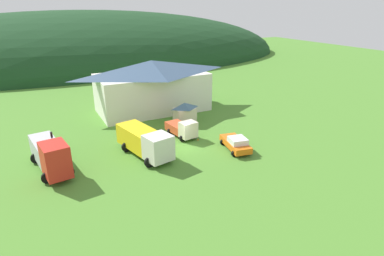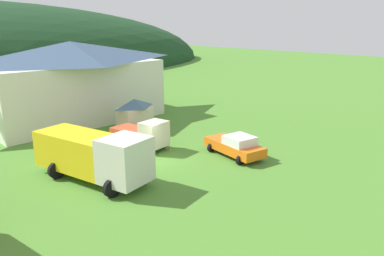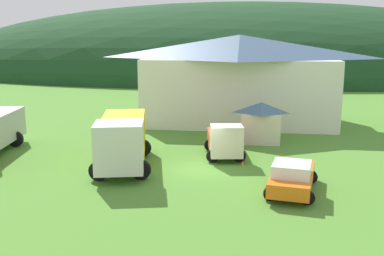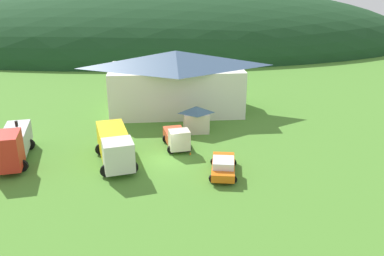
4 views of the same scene
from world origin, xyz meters
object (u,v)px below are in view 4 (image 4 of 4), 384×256
object	(u,v)px
flatbed_truck_yellow	(115,146)
traffic_cone_near_pickup	(108,150)
crane_truck_red	(12,144)
traffic_light_west	(18,136)
depot_building	(176,80)
traffic_cone_mid_row	(190,155)
play_shed_cream	(196,119)
light_truck_cream	(177,138)
service_pickup_orange	(223,166)

from	to	relation	value
flatbed_truck_yellow	traffic_cone_near_pickup	xyz separation A→B (m)	(-1.06, 2.92, -1.76)
crane_truck_red	traffic_light_west	world-z (taller)	traffic_light_west
depot_building	traffic_cone_mid_row	size ratio (longest dim) A/B	31.36
depot_building	crane_truck_red	size ratio (longest dim) A/B	2.06
crane_truck_red	traffic_light_west	size ratio (longest dim) A/B	2.22
play_shed_cream	crane_truck_red	xyz separation A→B (m)	(-17.94, -6.48, 0.30)
play_shed_cream	traffic_light_west	size ratio (longest dim) A/B	0.78
traffic_light_west	traffic_cone_mid_row	bearing A→B (deg)	-1.62
flatbed_truck_yellow	traffic_light_west	world-z (taller)	traffic_light_west
traffic_cone_near_pickup	traffic_cone_mid_row	distance (m)	8.44
light_truck_cream	service_pickup_orange	world-z (taller)	light_truck_cream
crane_truck_red	traffic_cone_near_pickup	size ratio (longest dim) A/B	15.47
play_shed_cream	light_truck_cream	bearing A→B (deg)	-118.62
depot_building	traffic_light_west	distance (m)	20.70
flatbed_truck_yellow	traffic_light_west	xyz separation A→B (m)	(-9.15, 1.66, 0.65)
service_pickup_orange	traffic_cone_mid_row	distance (m)	5.22
play_shed_cream	flatbed_truck_yellow	xyz separation A→B (m)	(-8.38, -7.38, 0.20)
light_truck_cream	service_pickup_orange	size ratio (longest dim) A/B	0.97
crane_truck_red	traffic_cone_mid_row	world-z (taller)	crane_truck_red
depot_building	crane_truck_red	world-z (taller)	depot_building
play_shed_cream	traffic_cone_near_pickup	bearing A→B (deg)	-154.74
service_pickup_orange	traffic_cone_mid_row	xyz separation A→B (m)	(-2.56, 4.47, -0.83)
depot_building	light_truck_cream	xyz separation A→B (m)	(-0.56, -12.08, -2.92)
light_truck_cream	flatbed_truck_yellow	bearing A→B (deg)	-71.91
traffic_light_west	play_shed_cream	bearing A→B (deg)	18.06
crane_truck_red	play_shed_cream	bearing A→B (deg)	101.43
depot_building	service_pickup_orange	size ratio (longest dim) A/B	3.45
flatbed_truck_yellow	crane_truck_red	bearing A→B (deg)	-107.72
traffic_light_west	traffic_cone_mid_row	distance (m)	16.54
flatbed_truck_yellow	traffic_cone_near_pickup	distance (m)	3.57
light_truck_cream	traffic_light_west	distance (m)	15.25
traffic_cone_near_pickup	play_shed_cream	bearing A→B (deg)	25.26
depot_building	traffic_cone_near_pickup	xyz separation A→B (m)	(-7.60, -12.14, -4.05)
crane_truck_red	flatbed_truck_yellow	world-z (taller)	crane_truck_red
light_truck_cream	service_pickup_orange	xyz separation A→B (m)	(3.78, -6.26, -0.30)
traffic_light_west	traffic_cone_near_pickup	size ratio (longest dim) A/B	6.97
flatbed_truck_yellow	depot_building	bearing A→B (deg)	144.19
traffic_light_west	traffic_cone_near_pickup	distance (m)	8.54
play_shed_cream	light_truck_cream	world-z (taller)	play_shed_cream
play_shed_cream	light_truck_cream	size ratio (longest dim) A/B	0.60
light_truck_cream	traffic_cone_near_pickup	distance (m)	7.13
light_truck_cream	traffic_light_west	bearing A→B (deg)	-93.41
service_pickup_orange	traffic_cone_mid_row	world-z (taller)	service_pickup_orange
crane_truck_red	traffic_light_west	bearing A→B (deg)	143.27
depot_building	traffic_light_west	xyz separation A→B (m)	(-15.70, -13.40, -1.64)
play_shed_cream	traffic_cone_near_pickup	world-z (taller)	play_shed_cream
traffic_cone_mid_row	play_shed_cream	bearing A→B (deg)	79.21
crane_truck_red	flatbed_truck_yellow	size ratio (longest dim) A/B	1.02
flatbed_truck_yellow	traffic_cone_mid_row	xyz separation A→B (m)	(7.20, 1.20, -1.76)
crane_truck_red	light_truck_cream	bearing A→B (deg)	89.21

